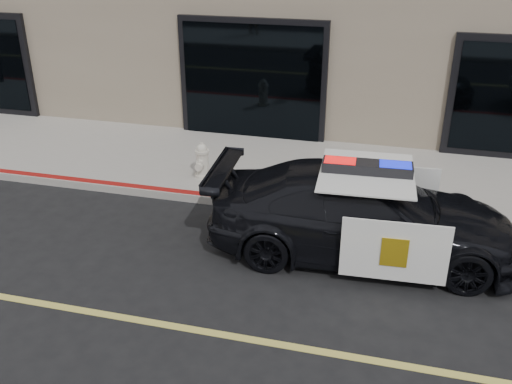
# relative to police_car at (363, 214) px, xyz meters

# --- Properties ---
(ground) EXTENTS (120.00, 120.00, 0.00)m
(ground) POSITION_rel_police_car_xyz_m (-1.96, -2.46, -0.70)
(ground) COLOR black
(ground) RESTS_ON ground
(sidewalk_n) EXTENTS (60.00, 3.50, 0.15)m
(sidewalk_n) POSITION_rel_police_car_xyz_m (-1.96, 2.79, -0.63)
(sidewalk_n) COLOR gray
(sidewalk_n) RESTS_ON ground
(police_car) EXTENTS (2.47, 4.98, 1.57)m
(police_car) POSITION_rel_police_car_xyz_m (0.00, 0.00, 0.00)
(police_car) COLOR black
(police_car) RESTS_ON ground
(fire_hydrant) EXTENTS (0.33, 0.46, 0.73)m
(fire_hydrant) POSITION_rel_police_car_xyz_m (-3.29, 1.85, -0.21)
(fire_hydrant) COLOR beige
(fire_hydrant) RESTS_ON sidewalk_n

